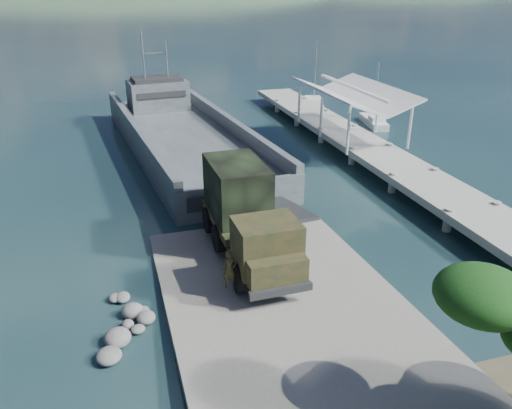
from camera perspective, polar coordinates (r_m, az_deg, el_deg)
name	(u,v)px	position (r m, az deg, el deg)	size (l,w,h in m)	color
ground	(281,303)	(22.53, 2.89, -11.23)	(1400.00, 1400.00, 0.00)	#19363C
boat_ramp	(289,312)	(21.62, 3.79, -12.14)	(10.00, 18.00, 0.50)	gray
shoreline_rocks	(138,322)	(22.03, -13.39, -12.88)	(3.20, 5.60, 0.90)	#5E5F5C
pier	(355,133)	(42.46, 11.27, 8.00)	(6.40, 44.00, 6.10)	#A4A39A
landing_craft	(184,142)	(42.40, -8.21, 7.05)	(11.07, 33.06, 9.65)	#3E474A
military_truck	(246,214)	(24.48, -1.15, -1.08)	(3.18, 9.22, 4.24)	black
soldier	(230,277)	(21.75, -3.00, -8.27)	(0.65, 0.42, 1.77)	#212D19
sailboat_near	(374,122)	(51.50, 13.33, 9.16)	(2.50, 5.38, 6.32)	white
sailboat_far	(314,104)	(57.80, 6.63, 11.29)	(3.73, 6.45, 7.55)	white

